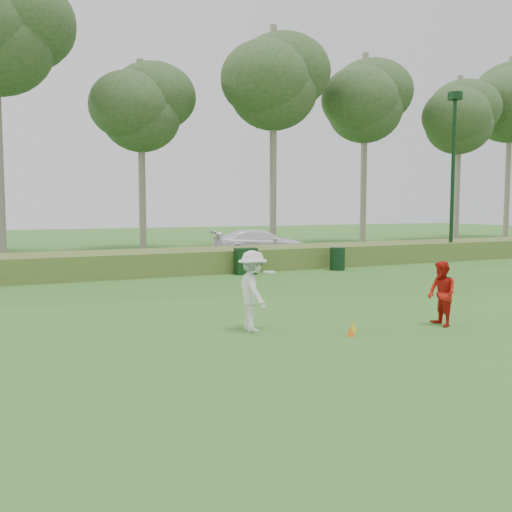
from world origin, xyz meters
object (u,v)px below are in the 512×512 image
lamp_post (454,146)px  player_red (442,294)px  utility_cabinet (246,261)px  player_white (253,291)px  trash_bin (337,259)px  car_right (260,243)px  cone_yellow (353,327)px  cone_orange (351,331)px

lamp_post → player_red: 17.16m
lamp_post → utility_cabinet: lamp_post is taller
player_white → player_red: (4.03, -1.36, -0.14)m
lamp_post → trash_bin: size_ratio=8.54×
utility_cabinet → car_right: (3.48, 5.88, 0.25)m
player_red → car_right: car_right is taller
car_right → cone_yellow: bearing=171.2°
player_red → utility_cabinet: (0.07, 10.78, -0.21)m
player_red → cone_yellow: size_ratio=7.79×
trash_bin → car_right: size_ratio=0.19×
player_white → cone_yellow: 2.30m
trash_bin → player_red: bearing=-111.7°
cone_yellow → utility_cabinet: utility_cabinet is taller
lamp_post → utility_cabinet: size_ratio=7.84×
player_red → utility_cabinet: size_ratio=1.40×
lamp_post → cone_orange: lamp_post is taller
cone_orange → cone_yellow: cone_orange is taller
cone_orange → utility_cabinet: bearing=77.0°
cone_yellow → trash_bin: (6.24, 10.05, 0.38)m
utility_cabinet → trash_bin: bearing=-0.8°
cone_orange → cone_yellow: size_ratio=1.04×
player_white → cone_yellow: size_ratio=9.27×
player_red → cone_orange: size_ratio=7.49×
player_white → cone_orange: 2.23m
cone_orange → cone_yellow: bearing=48.5°
cone_yellow → car_right: bearing=70.9°
utility_cabinet → car_right: car_right is taller
car_right → cone_orange: bearing=170.6°
trash_bin → player_white: bearing=-132.0°
player_red → cone_orange: bearing=-80.4°
trash_bin → car_right: car_right is taller
player_red → player_white: bearing=-98.0°
lamp_post → cone_yellow: (-13.70, -11.25, -5.50)m
player_white → utility_cabinet: size_ratio=1.67×
cone_orange → car_right: (5.96, 16.62, 0.68)m
cone_yellow → trash_bin: 11.83m
utility_cabinet → car_right: size_ratio=0.21×
lamp_post → cone_yellow: lamp_post is taller
lamp_post → player_red: bearing=-134.9°
car_right → utility_cabinet: bearing=159.7°
cone_orange → trash_bin: (6.56, 10.41, 0.38)m
utility_cabinet → lamp_post: bearing=8.1°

